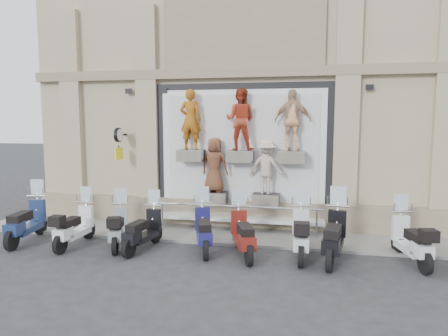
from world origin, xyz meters
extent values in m
plane|color=#2C2C2F|center=(0.00, 0.00, 0.00)|extent=(90.00, 90.00, 0.00)
cube|color=gray|center=(0.00, 2.10, 0.04)|extent=(16.00, 2.20, 0.08)
cube|color=black|center=(0.00, 2.96, 2.40)|extent=(5.60, 0.10, 4.30)
cube|color=white|center=(0.00, 2.90, 2.40)|extent=(5.10, 0.06, 3.90)
cube|color=white|center=(0.00, 2.86, 2.40)|extent=(4.70, 0.04, 3.60)
cube|color=white|center=(0.00, 2.55, 0.42)|extent=(5.10, 0.75, 0.10)
cube|color=#28282B|center=(-1.55, 2.59, 2.33)|extent=(0.80, 0.50, 0.35)
imported|color=#B36415|center=(-1.55, 2.59, 3.43)|extent=(0.69, 0.46, 1.86)
cube|color=#28282B|center=(0.00, 2.59, 2.33)|extent=(0.80, 0.50, 0.35)
imported|color=#96341F|center=(0.00, 2.59, 3.43)|extent=(0.97, 0.79, 1.86)
cube|color=#28282B|center=(1.55, 2.59, 2.33)|extent=(0.80, 0.50, 0.35)
imported|color=#DEAE84|center=(1.55, 2.59, 3.41)|extent=(1.10, 0.54, 1.81)
cube|color=#28282B|center=(-0.80, 2.59, 1.02)|extent=(0.80, 0.50, 0.35)
imported|color=brown|center=(-0.80, 2.59, 2.04)|extent=(0.88, 0.62, 1.69)
cube|color=#28282B|center=(0.80, 2.59, 1.02)|extent=(0.80, 0.50, 0.35)
imported|color=beige|center=(0.80, 2.59, 2.01)|extent=(1.13, 0.76, 1.63)
cube|color=black|center=(-3.90, 2.72, 2.95)|extent=(0.06, 0.56, 0.06)
cylinder|color=black|center=(-3.90, 2.45, 2.95)|extent=(0.10, 0.46, 0.46)
cube|color=#FFF516|center=(-3.90, 2.45, 2.35)|extent=(0.04, 0.50, 0.38)
camera|label=1|loc=(1.93, -9.33, 3.38)|focal=32.00mm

